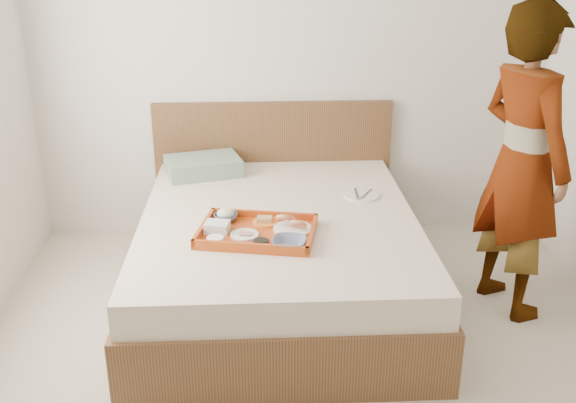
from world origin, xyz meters
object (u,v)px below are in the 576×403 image
at_px(bed, 279,256).
at_px(person, 522,163).
at_px(dinner_plate, 361,195).
at_px(tray, 257,231).

relative_size(bed, person, 1.16).
xyz_separation_m(bed, dinner_plate, (0.52, 0.26, 0.27)).
bearing_deg(dinner_plate, tray, -139.77).
distance_m(bed, dinner_plate, 0.64).
height_order(tray, person, person).
bearing_deg(person, dinner_plate, 43.09).
bearing_deg(person, tray, 75.36).
bearing_deg(dinner_plate, person, -26.97).
bearing_deg(bed, person, -6.36).
bearing_deg(person, bed, 63.71).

